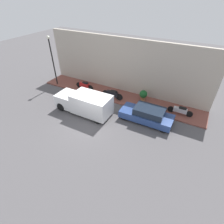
{
  "coord_description": "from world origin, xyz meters",
  "views": [
    {
      "loc": [
        -8.98,
        -6.61,
        8.91
      ],
      "look_at": [
        1.14,
        -1.2,
        0.6
      ],
      "focal_mm": 28.0,
      "sensor_mm": 36.0,
      "label": 1
    }
  ],
  "objects_px": {
    "parked_car": "(147,115)",
    "delivery_van": "(84,103)",
    "motorcycle_red": "(85,85)",
    "scooter_silver": "(180,110)",
    "potted_plant": "(143,95)",
    "streetlamp": "(52,55)",
    "motorcycle_black": "(112,94)"
  },
  "relations": [
    {
      "from": "parked_car",
      "to": "delivery_van",
      "type": "relative_size",
      "value": 0.85
    },
    {
      "from": "motorcycle_red",
      "to": "delivery_van",
      "type": "bearing_deg",
      "value": -144.62
    },
    {
      "from": "scooter_silver",
      "to": "delivery_van",
      "type": "bearing_deg",
      "value": 114.56
    },
    {
      "from": "scooter_silver",
      "to": "motorcycle_red",
      "type": "xyz_separation_m",
      "value": [
        -0.11,
        9.63,
        0.04
      ]
    },
    {
      "from": "delivery_van",
      "to": "motorcycle_red",
      "type": "bearing_deg",
      "value": 35.38
    },
    {
      "from": "scooter_silver",
      "to": "potted_plant",
      "type": "relative_size",
      "value": 2.08
    },
    {
      "from": "motorcycle_red",
      "to": "streetlamp",
      "type": "distance_m",
      "value": 4.37
    },
    {
      "from": "parked_car",
      "to": "motorcycle_red",
      "type": "height_order",
      "value": "parked_car"
    },
    {
      "from": "scooter_silver",
      "to": "streetlamp",
      "type": "height_order",
      "value": "streetlamp"
    },
    {
      "from": "parked_car",
      "to": "motorcycle_red",
      "type": "xyz_separation_m",
      "value": [
        1.91,
        7.41,
        -0.06
      ]
    },
    {
      "from": "parked_car",
      "to": "scooter_silver",
      "type": "bearing_deg",
      "value": -47.64
    },
    {
      "from": "parked_car",
      "to": "delivery_van",
      "type": "distance_m",
      "value": 5.29
    },
    {
      "from": "potted_plant",
      "to": "parked_car",
      "type": "bearing_deg",
      "value": -154.36
    },
    {
      "from": "scooter_silver",
      "to": "parked_car",
      "type": "bearing_deg",
      "value": 132.36
    },
    {
      "from": "scooter_silver",
      "to": "motorcycle_red",
      "type": "relative_size",
      "value": 1.01
    },
    {
      "from": "delivery_van",
      "to": "streetlamp",
      "type": "xyz_separation_m",
      "value": [
        2.82,
        5.72,
        2.3
      ]
    },
    {
      "from": "delivery_van",
      "to": "scooter_silver",
      "type": "bearing_deg",
      "value": -65.44
    },
    {
      "from": "motorcycle_black",
      "to": "delivery_van",
      "type": "bearing_deg",
      "value": 159.2
    },
    {
      "from": "delivery_van",
      "to": "potted_plant",
      "type": "relative_size",
      "value": 4.99
    },
    {
      "from": "scooter_silver",
      "to": "potted_plant",
      "type": "distance_m",
      "value": 3.6
    },
    {
      "from": "parked_car",
      "to": "motorcycle_red",
      "type": "distance_m",
      "value": 7.65
    },
    {
      "from": "parked_car",
      "to": "motorcycle_black",
      "type": "bearing_deg",
      "value": 67.86
    },
    {
      "from": "scooter_silver",
      "to": "streetlamp",
      "type": "relative_size",
      "value": 0.41
    },
    {
      "from": "scooter_silver",
      "to": "motorcycle_red",
      "type": "bearing_deg",
      "value": 90.65
    },
    {
      "from": "motorcycle_black",
      "to": "parked_car",
      "type": "bearing_deg",
      "value": -112.14
    },
    {
      "from": "streetlamp",
      "to": "scooter_silver",
      "type": "bearing_deg",
      "value": -87.71
    },
    {
      "from": "delivery_van",
      "to": "scooter_silver",
      "type": "relative_size",
      "value": 2.4
    },
    {
      "from": "parked_car",
      "to": "streetlamp",
      "type": "height_order",
      "value": "streetlamp"
    },
    {
      "from": "parked_car",
      "to": "delivery_van",
      "type": "xyz_separation_m",
      "value": [
        -1.33,
        5.11,
        0.33
      ]
    },
    {
      "from": "parked_car",
      "to": "potted_plant",
      "type": "relative_size",
      "value": 4.23
    },
    {
      "from": "motorcycle_black",
      "to": "motorcycle_red",
      "type": "height_order",
      "value": "motorcycle_black"
    },
    {
      "from": "scooter_silver",
      "to": "motorcycle_black",
      "type": "bearing_deg",
      "value": 93.64
    }
  ]
}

